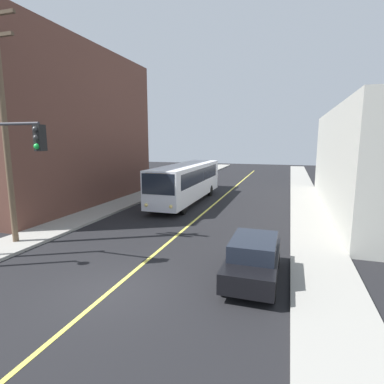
{
  "coord_description": "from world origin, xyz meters",
  "views": [
    {
      "loc": [
        5.75,
        -8.73,
        5.21
      ],
      "look_at": [
        0.0,
        9.38,
        2.0
      ],
      "focal_mm": 28.73,
      "sensor_mm": 36.0,
      "label": 1
    }
  ],
  "objects_px": {
    "parked_car_black": "(253,258)",
    "utility_pole_near": "(4,117)",
    "traffic_signal_left_corner": "(3,163)",
    "city_bus": "(187,181)"
  },
  "relations": [
    {
      "from": "parked_car_black",
      "to": "utility_pole_near",
      "type": "relative_size",
      "value": 0.39
    },
    {
      "from": "traffic_signal_left_corner",
      "to": "utility_pole_near",
      "type": "bearing_deg",
      "value": 134.63
    },
    {
      "from": "city_bus",
      "to": "utility_pole_near",
      "type": "xyz_separation_m",
      "value": [
        -4.89,
        -12.8,
        4.49
      ]
    },
    {
      "from": "parked_car_black",
      "to": "utility_pole_near",
      "type": "distance_m",
      "value": 13.15
    },
    {
      "from": "city_bus",
      "to": "parked_car_black",
      "type": "relative_size",
      "value": 2.76
    },
    {
      "from": "parked_car_black",
      "to": "traffic_signal_left_corner",
      "type": "bearing_deg",
      "value": -171.42
    },
    {
      "from": "city_bus",
      "to": "traffic_signal_left_corner",
      "type": "relative_size",
      "value": 2.03
    },
    {
      "from": "city_bus",
      "to": "parked_car_black",
      "type": "bearing_deg",
      "value": -61.86
    },
    {
      "from": "utility_pole_near",
      "to": "parked_car_black",
      "type": "bearing_deg",
      "value": -1.99
    },
    {
      "from": "parked_car_black",
      "to": "city_bus",
      "type": "bearing_deg",
      "value": 118.14
    }
  ]
}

